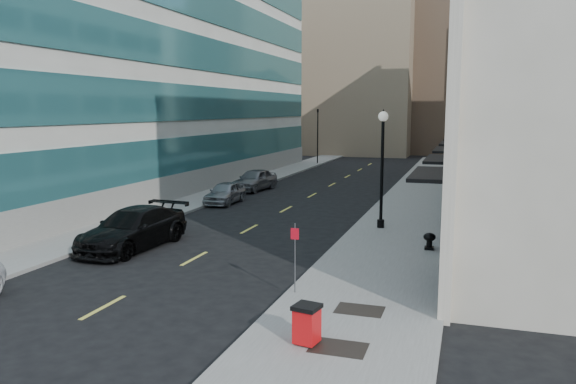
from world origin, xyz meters
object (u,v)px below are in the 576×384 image
Objects in this scene: sign_post at (295,248)px; urn_planter at (429,239)px; trash_bin at (307,323)px; car_black_pickup at (133,229)px; car_silver_sedan at (225,193)px; car_grey_sedan at (254,180)px; lamppost at (382,159)px; traffic_signal at (318,112)px.

urn_planter is (3.74, 7.17, -1.04)m from sign_post.
trash_bin is 0.45× the size of sign_post.
car_silver_sedan is at bearing 98.82° from car_black_pickup.
sign_post is 8.15m from urn_planter.
lamppost is (11.18, -11.25, 2.81)m from car_grey_sedan.
car_black_pickup is at bearing 153.10° from sign_post.
car_black_pickup is 12.75m from trash_bin.
sign_post is (-1.48, 3.74, 0.93)m from trash_bin.
car_grey_sedan is (-0.37, 6.16, 0.10)m from car_silver_sedan.
car_silver_sedan is 4.05× the size of trash_bin.
car_silver_sedan is (1.09, -27.16, -5.01)m from traffic_signal.
traffic_signal is 6.84× the size of trash_bin.
traffic_signal is at bearing 96.92° from car_black_pickup.
lamppost is at bearing 82.26° from sign_post.
car_silver_sedan reaches higher than urn_planter.
lamppost is at bearing 102.33° from trash_bin.
traffic_signal is 1.18× the size of lamppost.
lamppost is (10.81, -5.10, 2.92)m from car_silver_sedan.
trash_bin is 4.13m from sign_post.
lamppost reaches higher than trash_bin.
lamppost reaches higher than urn_planter.
car_black_pickup reaches higher than car_silver_sedan.
car_silver_sedan is (-1.07, 12.09, -0.17)m from car_black_pickup.
car_black_pickup reaches higher than urn_planter.
car_grey_sedan is 2.09× the size of sign_post.
trash_bin is at bearing -75.36° from traffic_signal.
car_silver_sedan is at bearing 119.08° from sign_post.
car_black_pickup is 12.31m from lamppost.
sign_post is (8.65, -4.01, 0.75)m from car_black_pickup.
car_grey_sedan is 16.11m from lamppost.
urn_planter is at bearing -68.06° from traffic_signal.
car_silver_sedan is 12.31m from lamppost.
car_black_pickup is 18.30m from car_grey_sedan.
sign_post is at bearing -21.10° from car_black_pickup.
car_black_pickup reaches higher than trash_bin.
lamppost is at bearing -27.00° from car_silver_sedan.
urn_planter is (2.64, -3.83, -3.04)m from lamppost.
traffic_signal reaches higher than sign_post.
car_black_pickup is at bearing -86.72° from car_silver_sedan.
car_grey_sedan is at bearing 124.83° from trash_bin.
urn_planter is (13.45, -8.93, -0.12)m from car_silver_sedan.
lamppost is (9.75, 6.99, 2.75)m from car_black_pickup.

